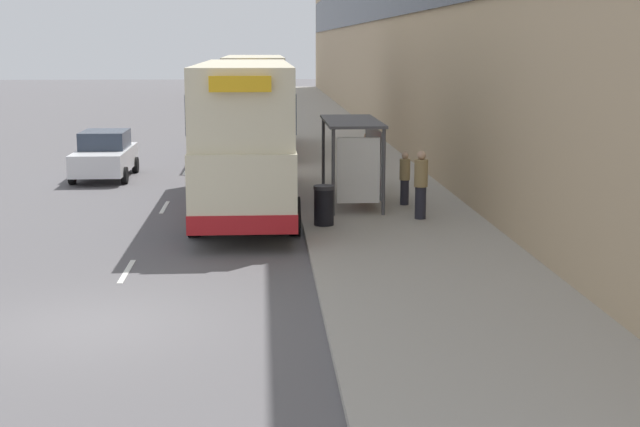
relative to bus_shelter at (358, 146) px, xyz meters
The scene contains 18 objects.
ground_plane 12.36m from the bus_shelter, 118.19° to the right, with size 220.00×220.00×0.00m, color #5B595B.
pavement 27.80m from the bus_shelter, 88.50° to the left, with size 5.00×93.00×0.14m.
lane_mark_0 9.28m from the bus_shelter, 129.40° to the right, with size 0.12×2.00×0.01m.
lane_mark_1 6.10m from the bus_shelter, behind, with size 0.12×2.00×0.01m.
lane_mark_2 10.32m from the bus_shelter, 124.68° to the left, with size 0.12×2.00×0.01m.
lane_mark_3 17.14m from the bus_shelter, 109.81° to the left, with size 0.12×2.00×0.01m.
lane_mark_4 24.47m from the bus_shelter, 103.68° to the left, with size 0.12×2.00×0.01m.
lane_mark_5 31.98m from the bus_shelter, 100.42° to the left, with size 0.12×2.00×0.01m.
lane_mark_6 39.55m from the bus_shelter, 98.40° to the left, with size 0.12×2.00×0.01m.
bus_shelter is the anchor object (origin of this frame).
double_decker_bus_near 3.32m from the bus_shelter, behind, with size 2.85×11.55×4.30m.
double_decker_bus_ahead 14.07m from the bus_shelter, 102.90° to the left, with size 2.85×10.06×4.30m.
car_0 10.99m from the bus_shelter, 141.46° to the left, with size 2.01×4.47×1.72m.
car_1 55.65m from the bus_shelter, 97.73° to the left, with size 1.94×3.80×1.72m.
pedestrian_at_shelter 1.66m from the bus_shelter, ahead, with size 0.31×0.31×1.57m.
pedestrian_1 2.82m from the bus_shelter, 57.30° to the right, with size 0.37×0.37×1.86m.
pedestrian_2 3.49m from the bus_shelter, 78.72° to the left, with size 0.36×0.36×1.82m.
litter_bin 3.43m from the bus_shelter, 112.39° to the right, with size 0.55×0.55×1.05m.
Camera 1 is at (2.95, -15.12, 4.83)m, focal length 50.00 mm.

